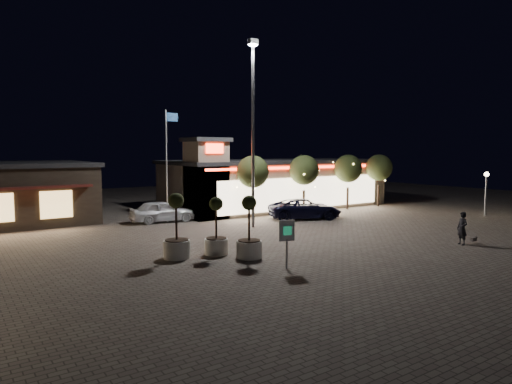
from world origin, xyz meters
TOP-DOWN VIEW (x-y plane):
  - ground at (0.00, 0.00)m, footprint 90.00×90.00m
  - retail_building at (9.51, 15.82)m, footprint 20.40×8.40m
  - floodlight_pole at (2.00, 8.00)m, footprint 0.60×0.40m
  - flagpole at (-1.90, 13.00)m, footprint 0.95×0.10m
  - lamp_post_east at (20.00, 2.00)m, footprint 0.36×0.36m
  - string_tree_a at (4.00, 11.00)m, footprint 2.42×2.42m
  - string_tree_b at (9.00, 11.00)m, footprint 2.42×2.42m
  - string_tree_c at (14.00, 11.00)m, footprint 2.42×2.42m
  - string_tree_d at (18.00, 11.00)m, footprint 2.42×2.42m
  - pickup_truck at (7.33, 8.90)m, footprint 6.03×4.55m
  - white_sedan at (-2.15, 13.55)m, footprint 4.77×2.29m
  - pedestrian at (8.25, -3.23)m, footprint 0.59×0.75m
  - dog at (9.16, -3.42)m, footprint 0.50×0.18m
  - planter_left at (-5.96, 2.76)m, footprint 1.28×1.28m
  - planter_mid at (-3.05, 0.84)m, footprint 1.23×1.23m
  - planter_right at (-3.99, 2.40)m, footprint 1.17×1.17m
  - valet_sign at (-2.81, -1.77)m, footprint 0.69×0.28m

SIDE VIEW (x-z plane):
  - ground at x=0.00m, z-range 0.00..0.00m
  - dog at x=9.16m, z-range 0.13..0.40m
  - pickup_truck at x=7.33m, z-range 0.00..1.52m
  - white_sedan at x=-2.15m, z-range 0.00..1.57m
  - planter_right at x=-3.99m, z-range -0.55..2.32m
  - pedestrian at x=8.25m, z-range 0.00..1.82m
  - planter_mid at x=-3.05m, z-range -0.58..2.45m
  - planter_left at x=-5.96m, z-range -0.60..2.55m
  - valet_sign at x=-2.81m, z-range 0.43..2.57m
  - retail_building at x=9.51m, z-range -0.84..5.26m
  - lamp_post_east at x=20.00m, z-range 0.72..4.20m
  - string_tree_a at x=4.00m, z-range 1.17..5.95m
  - string_tree_b at x=9.00m, z-range 1.17..5.95m
  - string_tree_c at x=14.00m, z-range 1.17..5.95m
  - string_tree_d at x=18.00m, z-range 1.17..5.95m
  - flagpole at x=-1.90m, z-range 0.74..8.74m
  - floodlight_pole at x=2.00m, z-range 0.83..13.21m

